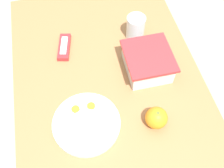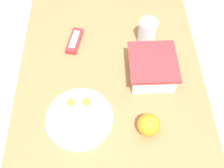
% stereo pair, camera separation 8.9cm
% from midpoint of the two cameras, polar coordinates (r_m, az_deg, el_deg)
% --- Properties ---
extents(ground_plane, '(10.00, 10.00, 0.00)m').
position_cam_midpoint_polar(ground_plane, '(1.58, -1.95, -14.12)').
color(ground_plane, '#B2A899').
extents(table, '(1.03, 0.66, 0.72)m').
position_cam_midpoint_polar(table, '(1.00, -2.99, -3.04)').
color(table, '#996B42').
rests_on(table, ground_plane).
extents(food_container, '(0.17, 0.16, 0.08)m').
position_cam_midpoint_polar(food_container, '(0.93, 5.03, 4.37)').
color(food_container, white).
rests_on(food_container, table).
extents(orange_fruit, '(0.07, 0.07, 0.07)m').
position_cam_midpoint_polar(orange_fruit, '(0.83, 6.61, -7.60)').
color(orange_fruit, orange).
rests_on(orange_fruit, table).
extents(rice_plate, '(0.22, 0.22, 0.06)m').
position_cam_midpoint_polar(rice_plate, '(0.84, -8.64, -8.67)').
color(rice_plate, white).
rests_on(rice_plate, table).
extents(candy_bar, '(0.13, 0.07, 0.02)m').
position_cam_midpoint_polar(candy_bar, '(1.03, -12.80, 7.69)').
color(candy_bar, '#B7282D').
rests_on(candy_bar, table).
extents(drinking_glass, '(0.07, 0.07, 0.10)m').
position_cam_midpoint_polar(drinking_glass, '(1.02, 2.63, 12.00)').
color(drinking_glass, silver).
rests_on(drinking_glass, table).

